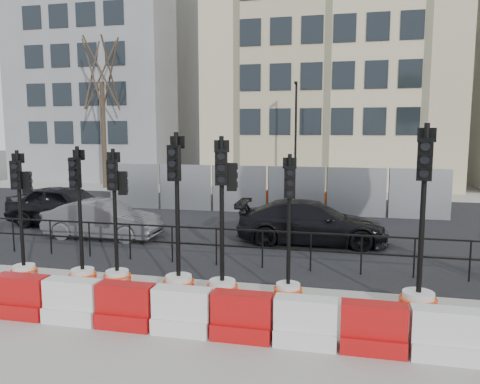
% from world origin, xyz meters
% --- Properties ---
extents(ground, '(120.00, 120.00, 0.00)m').
position_xyz_m(ground, '(0.00, 0.00, 0.00)').
color(ground, '#51514C').
rests_on(ground, ground).
extents(sidewalk_near, '(40.00, 6.00, 0.02)m').
position_xyz_m(sidewalk_near, '(0.00, -3.00, 0.01)').
color(sidewalk_near, gray).
rests_on(sidewalk_near, ground).
extents(road, '(40.00, 14.00, 0.03)m').
position_xyz_m(road, '(0.00, 7.00, 0.01)').
color(road, black).
rests_on(road, ground).
extents(sidewalk_far, '(40.00, 4.00, 0.02)m').
position_xyz_m(sidewalk_far, '(0.00, 16.00, 0.01)').
color(sidewalk_far, gray).
rests_on(sidewalk_far, ground).
extents(building_grey, '(11.00, 9.06, 14.00)m').
position_xyz_m(building_grey, '(-14.00, 21.99, 7.00)').
color(building_grey, gray).
rests_on(building_grey, ground).
extents(building_cream, '(15.00, 10.06, 18.00)m').
position_xyz_m(building_cream, '(2.00, 21.99, 9.00)').
color(building_cream, beige).
rests_on(building_cream, ground).
extents(kerb_railing, '(18.00, 0.04, 1.00)m').
position_xyz_m(kerb_railing, '(0.00, 1.20, 0.69)').
color(kerb_railing, black).
rests_on(kerb_railing, ground).
extents(heras_fencing, '(14.33, 1.72, 2.00)m').
position_xyz_m(heras_fencing, '(0.57, 9.86, 0.65)').
color(heras_fencing, '#919399').
rests_on(heras_fencing, ground).
extents(lamp_post_far, '(0.12, 0.56, 6.00)m').
position_xyz_m(lamp_post_far, '(0.50, 14.98, 3.22)').
color(lamp_post_far, black).
rests_on(lamp_post_far, ground).
extents(tree_bare_far, '(2.00, 2.00, 9.00)m').
position_xyz_m(tree_bare_far, '(-11.00, 15.50, 6.65)').
color(tree_bare_far, '#473828').
rests_on(tree_bare_far, ground).
extents(barrier_row, '(14.65, 0.50, 0.80)m').
position_xyz_m(barrier_row, '(0.00, -2.80, 0.37)').
color(barrier_row, '#BB100E').
rests_on(barrier_row, ground).
extents(traffic_signal_b, '(0.60, 0.60, 3.03)m').
position_xyz_m(traffic_signal_b, '(-4.02, -0.93, 0.72)').
color(traffic_signal_b, silver).
rests_on(traffic_signal_b, ground).
extents(traffic_signal_c, '(0.62, 0.62, 3.12)m').
position_xyz_m(traffic_signal_c, '(-2.52, -0.94, 0.65)').
color(traffic_signal_c, silver).
rests_on(traffic_signal_c, ground).
extents(traffic_signal_d, '(0.61, 0.61, 3.08)m').
position_xyz_m(traffic_signal_d, '(-1.70, -0.85, 0.73)').
color(traffic_signal_d, silver).
rests_on(traffic_signal_d, ground).
extents(traffic_signal_e, '(0.68, 0.68, 3.43)m').
position_xyz_m(traffic_signal_e, '(-0.21, -1.02, 0.71)').
color(traffic_signal_e, silver).
rests_on(traffic_signal_e, ground).
extents(traffic_signal_f, '(0.66, 0.66, 3.36)m').
position_xyz_m(traffic_signal_f, '(0.78, -1.08, 0.80)').
color(traffic_signal_f, silver).
rests_on(traffic_signal_f, ground).
extents(traffic_signal_g, '(0.59, 0.59, 3.00)m').
position_xyz_m(traffic_signal_g, '(2.10, -0.87, 0.62)').
color(traffic_signal_g, silver).
rests_on(traffic_signal_g, ground).
extents(traffic_signal_h, '(0.71, 0.71, 3.60)m').
position_xyz_m(traffic_signal_h, '(4.59, -1.02, 0.74)').
color(traffic_signal_h, silver).
rests_on(traffic_signal_h, ground).
extents(car_a, '(2.72, 4.83, 1.52)m').
position_xyz_m(car_a, '(-6.58, 4.74, 0.76)').
color(car_a, black).
rests_on(car_a, ground).
extents(car_b, '(1.32, 3.75, 1.23)m').
position_xyz_m(car_b, '(-4.41, 3.38, 0.62)').
color(car_b, '#4E4E53').
rests_on(car_b, ground).
extents(car_c, '(2.26, 4.74, 1.33)m').
position_xyz_m(car_c, '(2.19, 4.17, 0.66)').
color(car_c, black).
rests_on(car_c, ground).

